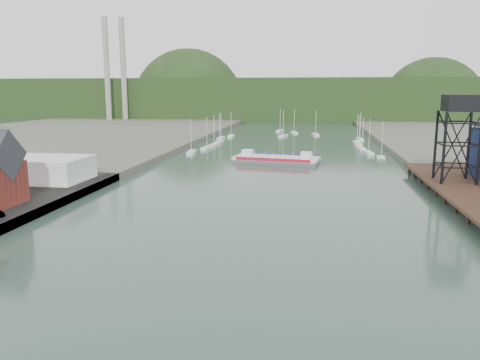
% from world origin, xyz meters
% --- Properties ---
extents(ground, '(600.00, 600.00, 0.00)m').
position_xyz_m(ground, '(0.00, 0.00, 0.00)').
color(ground, '#283E37').
rests_on(ground, ground).
extents(white_shed, '(18.00, 12.00, 4.50)m').
position_xyz_m(white_shed, '(-44.00, 50.00, 3.85)').
color(white_shed, silver).
rests_on(white_shed, west_quay).
extents(lift_tower, '(6.50, 6.50, 16.00)m').
position_xyz_m(lift_tower, '(35.00, 58.00, 15.65)').
color(lift_tower, black).
rests_on(lift_tower, east_pier).
extents(marina_sailboats, '(57.71, 92.65, 0.90)m').
position_xyz_m(marina_sailboats, '(0.08, 138.46, 0.35)').
color(marina_sailboats, silver).
rests_on(marina_sailboats, ground).
extents(smokestacks, '(11.20, 8.20, 60.00)m').
position_xyz_m(smokestacks, '(-106.00, 232.50, 30.00)').
color(smokestacks, gray).
rests_on(smokestacks, ground).
extents(distant_hills, '(500.00, 120.00, 80.00)m').
position_xyz_m(distant_hills, '(-3.98, 301.35, 10.38)').
color(distant_hills, '#1D3216').
rests_on(distant_hills, ground).
extents(chain_ferry, '(23.32, 12.34, 3.19)m').
position_xyz_m(chain_ferry, '(-0.66, 89.51, 0.92)').
color(chain_ferry, '#535355').
rests_on(chain_ferry, ground).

